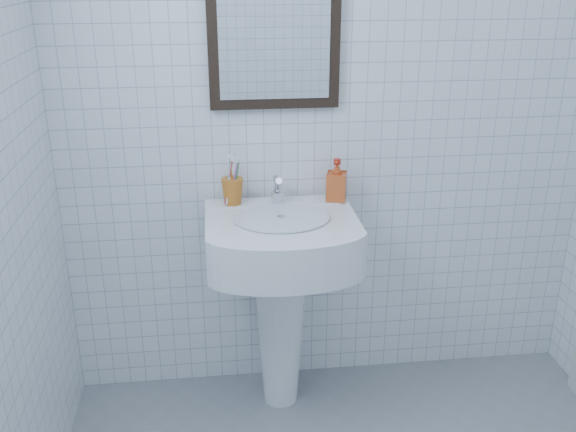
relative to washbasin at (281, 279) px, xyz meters
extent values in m
cube|color=white|center=(0.23, 0.21, 0.66)|extent=(2.20, 0.02, 2.50)
cone|color=white|center=(0.00, 0.02, -0.23)|extent=(0.23, 0.23, 0.72)
cube|color=white|center=(0.00, -0.03, 0.19)|extent=(0.57, 0.41, 0.17)
cube|color=white|center=(0.00, 0.13, 0.27)|extent=(0.57, 0.10, 0.03)
cylinder|color=white|center=(0.00, -0.06, 0.29)|extent=(0.36, 0.36, 0.01)
cylinder|color=silver|center=(0.00, 0.11, 0.31)|extent=(0.05, 0.05, 0.05)
cylinder|color=silver|center=(0.00, 0.09, 0.37)|extent=(0.03, 0.10, 0.08)
cylinder|color=silver|center=(0.00, 0.13, 0.35)|extent=(0.03, 0.05, 0.09)
imported|color=red|center=(0.24, 0.12, 0.37)|extent=(0.10, 0.10, 0.17)
cube|color=black|center=(0.00, 0.20, 0.96)|extent=(0.50, 0.04, 0.62)
cube|color=white|center=(0.00, 0.18, 0.96)|extent=(0.42, 0.00, 0.54)
camera|label=1|loc=(-0.24, -2.27, 1.18)|focal=40.00mm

